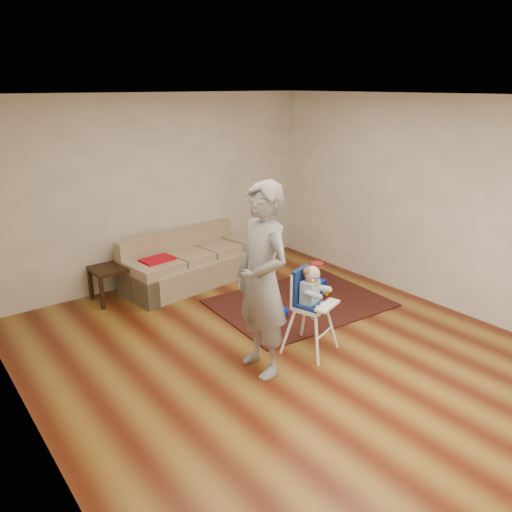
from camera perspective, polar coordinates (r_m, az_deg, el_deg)
ground at (r=5.66m, az=2.50°, el=-10.69°), size 5.50×5.50×0.00m
room_envelope at (r=5.40m, az=-0.82°, el=9.15°), size 5.04×5.52×2.72m
sofa at (r=7.35m, az=-7.59°, el=-0.36°), size 2.05×1.04×0.76m
side_table at (r=7.06m, az=-16.23°, el=-3.07°), size 0.48×0.48×0.48m
area_rug at (r=6.78m, az=4.98°, el=-5.36°), size 2.28×1.77×0.02m
ride_on_toy at (r=6.87m, az=6.36°, el=-2.90°), size 0.50×0.42×0.46m
toy_ball at (r=6.32m, az=3.07°, el=-6.39°), size 0.15×0.15×0.15m
high_chair at (r=5.46m, az=6.26°, el=-6.23°), size 0.59×0.59×1.00m
adult at (r=4.88m, az=0.72°, el=-2.86°), size 0.52×0.75×1.97m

